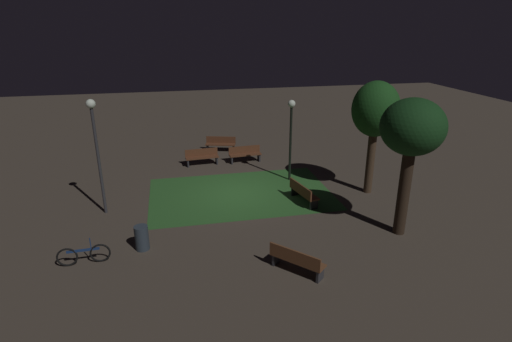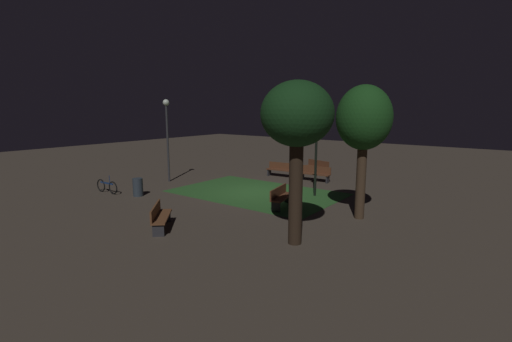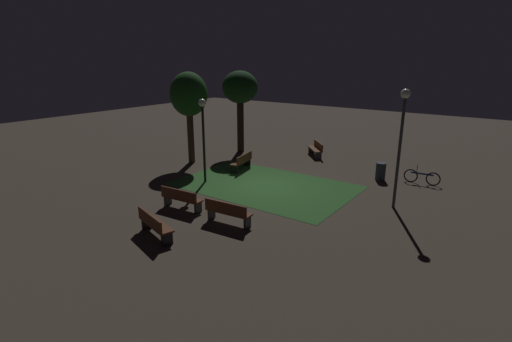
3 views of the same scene
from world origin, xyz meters
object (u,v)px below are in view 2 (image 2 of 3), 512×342
(tree_near_wall, at_px, (364,120))
(bicycle, at_px, (107,186))
(bench_by_lamp, at_px, (317,167))
(lamp_post_path_center, at_px, (167,127))
(bench_front_right, at_px, (281,169))
(bench_near_trees, at_px, (281,196))
(lamp_post_plaza_west, at_px, (316,139))
(tree_right_canopy, at_px, (297,119))
(trash_bin, at_px, (138,187))
(bench_front_left, at_px, (315,173))
(bench_path_side, at_px, (160,216))

(tree_near_wall, height_order, bicycle, tree_near_wall)
(bench_by_lamp, height_order, lamp_post_path_center, lamp_post_path_center)
(bench_front_right, relative_size, lamp_post_path_center, 0.39)
(bench_near_trees, distance_m, lamp_post_plaza_west, 3.56)
(bench_front_right, relative_size, tree_right_canopy, 0.36)
(trash_bin, bearing_deg, bench_front_right, -108.42)
(bench_near_trees, bearing_deg, bench_by_lamp, -72.72)
(bench_near_trees, xyz_separation_m, bicycle, (8.50, 3.09, -0.14))
(bench_by_lamp, xyz_separation_m, tree_near_wall, (-5.87, 7.70, 3.33))
(bench_front_right, height_order, tree_right_canopy, tree_right_canopy)
(trash_bin, bearing_deg, tree_near_wall, -163.23)
(bicycle, bearing_deg, bench_front_left, -128.02)
(bench_path_side, bearing_deg, tree_right_canopy, -159.63)
(lamp_post_plaza_west, bearing_deg, bench_by_lamp, -63.28)
(bench_path_side, relative_size, bench_near_trees, 0.89)
(bench_by_lamp, distance_m, tree_near_wall, 10.24)
(tree_near_wall, relative_size, lamp_post_path_center, 1.08)
(bench_front_right, bearing_deg, bicycle, 62.80)
(bench_front_right, height_order, lamp_post_path_center, lamp_post_path_center)
(bench_front_right, relative_size, trash_bin, 2.07)
(bench_near_trees, distance_m, tree_right_canopy, 5.51)
(bench_front_left, xyz_separation_m, tree_right_canopy, (-4.16, 9.24, 3.47))
(tree_near_wall, xyz_separation_m, trash_bin, (10.01, 3.02, -3.37))
(bench_near_trees, xyz_separation_m, trash_bin, (6.69, 2.53, -0.04))
(lamp_post_plaza_west, bearing_deg, bench_path_side, 75.01)
(bench_front_left, xyz_separation_m, lamp_post_plaza_west, (-1.67, 3.19, 2.30))
(tree_near_wall, bearing_deg, bicycle, 16.81)
(lamp_post_path_center, bearing_deg, bench_path_side, 138.15)
(bench_by_lamp, relative_size, lamp_post_plaza_west, 0.46)
(bench_front_left, bearing_deg, trash_bin, 58.26)
(lamp_post_plaza_west, xyz_separation_m, lamp_post_path_center, (8.53, 1.97, 0.42))
(bench_front_left, xyz_separation_m, lamp_post_path_center, (6.86, 5.16, 2.72))
(bench_front_left, relative_size, bench_path_side, 1.11)
(bench_front_left, bearing_deg, lamp_post_path_center, 36.97)
(tree_near_wall, distance_m, trash_bin, 10.99)
(bench_front_left, height_order, lamp_post_path_center, lamp_post_path_center)
(bench_front_right, bearing_deg, lamp_post_path_center, 49.25)
(bench_front_left, xyz_separation_m, bench_by_lamp, (1.08, -2.27, 0.00))
(lamp_post_plaza_west, relative_size, trash_bin, 4.55)
(bench_front_left, height_order, lamp_post_plaza_west, lamp_post_plaza_west)
(bicycle, bearing_deg, bench_front_right, -117.20)
(bench_by_lamp, relative_size, lamp_post_path_center, 0.39)
(tree_right_canopy, bearing_deg, bicycle, -1.26)
(bench_near_trees, relative_size, bench_by_lamp, 1.00)
(bench_front_left, relative_size, bench_near_trees, 0.98)
(bench_by_lamp, bearing_deg, bench_front_left, 115.43)
(bench_path_side, bearing_deg, bicycle, -16.32)
(bench_front_right, relative_size, bicycle, 1.10)
(tree_right_canopy, xyz_separation_m, bicycle, (11.19, -0.25, -3.60))
(lamp_post_path_center, xyz_separation_m, bicycle, (0.18, 3.84, -2.86))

